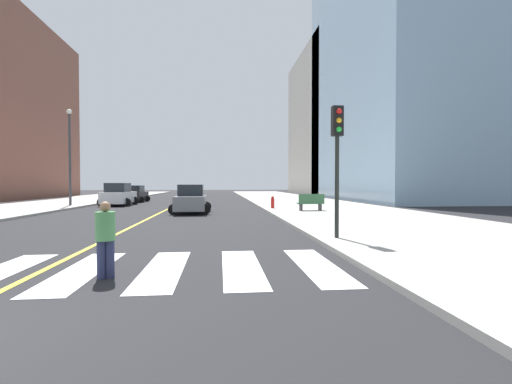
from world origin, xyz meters
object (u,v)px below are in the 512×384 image
at_px(car_blue_second, 193,196).
at_px(traffic_light_near_corner, 337,145).
at_px(car_white_fourth, 119,195).
at_px(pedestrian_crossing, 105,236).
at_px(park_bench, 311,202).
at_px(car_black_nearest, 135,194).
at_px(street_lamp, 70,149).
at_px(fire_hydrant, 273,202).
at_px(car_gray_third, 191,200).

relative_size(car_blue_second, traffic_light_near_corner, 0.87).
bearing_deg(car_white_fourth, pedestrian_crossing, -74.30).
bearing_deg(park_bench, car_white_fourth, 53.95).
bearing_deg(traffic_light_near_corner, car_black_nearest, -65.14).
bearing_deg(pedestrian_crossing, car_white_fourth, 85.86).
bearing_deg(street_lamp, fire_hydrant, -17.74).
relative_size(car_blue_second, car_gray_third, 0.90).
bearing_deg(car_black_nearest, car_white_fourth, -88.25).
xyz_separation_m(car_gray_third, car_white_fourth, (-7.09, 8.90, 0.06)).
bearing_deg(car_blue_second, car_black_nearest, -41.16).
relative_size(car_gray_third, traffic_light_near_corner, 0.97).
xyz_separation_m(car_gray_third, fire_hydrant, (5.83, 2.10, -0.31)).
height_order(car_black_nearest, car_blue_second, car_black_nearest).
distance_m(park_bench, pedestrian_crossing, 18.33).
bearing_deg(park_bench, car_gray_third, 82.20).
bearing_deg(pedestrian_crossing, street_lamp, 94.24).
xyz_separation_m(pedestrian_crossing, street_lamp, (-10.16, 24.08, 3.99)).
bearing_deg(pedestrian_crossing, fire_hydrant, 52.87).
relative_size(car_gray_third, pedestrian_crossing, 2.67).
height_order(car_gray_third, street_lamp, street_lamp).
xyz_separation_m(car_black_nearest, car_white_fourth, (-0.08, -6.13, 0.12)).
relative_size(car_black_nearest, car_white_fourth, 0.89).
xyz_separation_m(car_gray_third, park_bench, (8.07, -0.50, -0.20)).
relative_size(car_white_fourth, fire_hydrant, 5.14).
height_order(car_blue_second, car_gray_third, car_gray_third).
relative_size(traffic_light_near_corner, pedestrian_crossing, 2.76).
distance_m(car_white_fourth, fire_hydrant, 14.61).
bearing_deg(car_white_fourth, car_blue_second, 9.91).
relative_size(car_white_fourth, street_lamp, 0.57).
height_order(car_blue_second, street_lamp, street_lamp).
xyz_separation_m(car_blue_second, park_bench, (8.62, -10.40, -0.10)).
relative_size(car_black_nearest, traffic_light_near_corner, 0.92).
relative_size(car_black_nearest, car_gray_third, 0.95).
bearing_deg(street_lamp, park_bench, -22.82).
height_order(park_bench, pedestrian_crossing, pedestrian_crossing).
bearing_deg(car_gray_third, street_lamp, -35.11).
bearing_deg(street_lamp, car_blue_second, 14.13).
xyz_separation_m(park_bench, fire_hydrant, (-2.23, 2.60, -0.11)).
bearing_deg(car_gray_third, pedestrian_crossing, 88.02).
distance_m(car_white_fourth, street_lamp, 5.50).
distance_m(car_blue_second, car_white_fourth, 6.61).
relative_size(traffic_light_near_corner, street_lamp, 0.55).
relative_size(car_black_nearest, fire_hydrant, 4.55).
height_order(car_black_nearest, pedestrian_crossing, car_black_nearest).
bearing_deg(traffic_light_near_corner, pedestrian_crossing, 32.68).
xyz_separation_m(fire_hydrant, street_lamp, (-16.46, 5.27, 4.29)).
distance_m(car_white_fourth, traffic_light_near_corner, 25.26).
bearing_deg(car_white_fourth, car_black_nearest, 90.44).
distance_m(traffic_light_near_corner, fire_hydrant, 15.02).
height_order(car_white_fourth, fire_hydrant, car_white_fourth).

